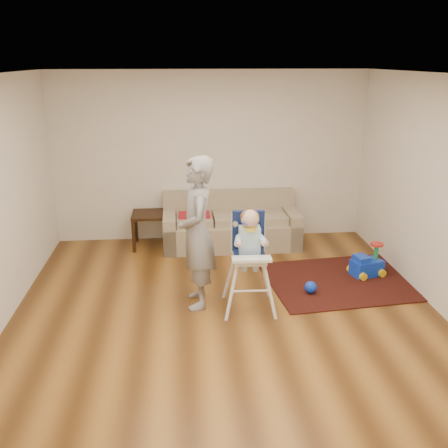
{
  "coord_description": "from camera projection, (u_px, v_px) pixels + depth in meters",
  "views": [
    {
      "loc": [
        -0.51,
        -5.15,
        2.86
      ],
      "look_at": [
        0.0,
        0.4,
        1.0
      ],
      "focal_mm": 40.0,
      "sensor_mm": 36.0,
      "label": 1
    }
  ],
  "objects": [
    {
      "name": "high_chair",
      "position": [
        249.0,
        262.0,
        5.82
      ],
      "size": [
        0.6,
        0.6,
        1.24
      ],
      "rotation": [
        0.0,
        0.0,
        -0.04
      ],
      "color": "white",
      "rests_on": "ground"
    },
    {
      "name": "room_envelope",
      "position": [
        223.0,
        148.0,
        5.71
      ],
      "size": [
        5.04,
        5.52,
        2.72
      ],
      "color": "silver",
      "rests_on": "ground"
    },
    {
      "name": "sofa",
      "position": [
        231.0,
        221.0,
        7.88
      ],
      "size": [
        2.13,
        0.88,
        0.82
      ],
      "rotation": [
        0.0,
        0.0,
        0.01
      ],
      "color": "tan",
      "rests_on": "ground"
    },
    {
      "name": "toy_ball",
      "position": [
        311.0,
        287.0,
        6.32
      ],
      "size": [
        0.16,
        0.16,
        0.16
      ],
      "primitive_type": "sphere",
      "color": "blue",
      "rests_on": "area_rug"
    },
    {
      "name": "area_rug",
      "position": [
        345.0,
        280.0,
        6.73
      ],
      "size": [
        2.21,
        1.75,
        0.02
      ],
      "primitive_type": "cube",
      "rotation": [
        0.0,
        0.0,
        0.1
      ],
      "color": "black",
      "rests_on": "ground"
    },
    {
      "name": "ground",
      "position": [
        227.0,
        316.0,
        5.81
      ],
      "size": [
        5.5,
        5.5,
        0.0
      ],
      "primitive_type": "plane",
      "color": "#4E2D11",
      "rests_on": "ground"
    },
    {
      "name": "ride_on_toy",
      "position": [
        367.0,
        260.0,
        6.81
      ],
      "size": [
        0.47,
        0.4,
        0.45
      ],
      "primitive_type": null,
      "rotation": [
        0.0,
        0.0,
        0.29
      ],
      "color": "blue",
      "rests_on": "area_rug"
    },
    {
      "name": "adult",
      "position": [
        197.0,
        233.0,
        5.83
      ],
      "size": [
        0.46,
        0.68,
        1.82
      ],
      "primitive_type": "imported",
      "rotation": [
        0.0,
        0.0,
        -1.54
      ],
      "color": "gray",
      "rests_on": "ground"
    },
    {
      "name": "side_table",
      "position": [
        150.0,
        230.0,
        7.89
      ],
      "size": [
        0.55,
        0.55,
        0.55
      ],
      "primitive_type": null,
      "color": "black",
      "rests_on": "ground"
    }
  ]
}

